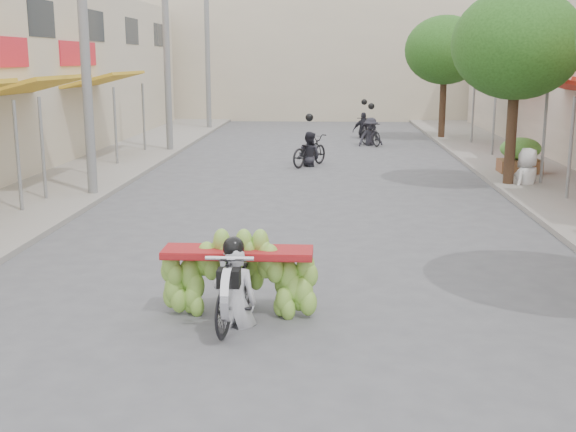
% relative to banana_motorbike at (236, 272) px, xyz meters
% --- Properties ---
extents(sidewalk_left, '(4.00, 60.00, 0.12)m').
position_rel_banana_motorbike_xyz_m(sidewalk_left, '(-6.33, 11.55, -0.62)').
color(sidewalk_left, gray).
rests_on(sidewalk_left, ground).
extents(sidewalk_right, '(4.00, 60.00, 0.12)m').
position_rel_banana_motorbike_xyz_m(sidewalk_right, '(7.67, 11.55, -0.62)').
color(sidewalk_right, gray).
rests_on(sidewalk_right, ground).
extents(far_building, '(20.00, 6.00, 7.00)m').
position_rel_banana_motorbike_xyz_m(far_building, '(0.67, 34.55, 2.82)').
color(far_building, '#C0B197').
rests_on(far_building, ground).
extents(utility_pole_mid, '(0.60, 0.24, 8.00)m').
position_rel_banana_motorbike_xyz_m(utility_pole_mid, '(-4.73, 8.55, 3.35)').
color(utility_pole_mid, slate).
rests_on(utility_pole_mid, ground).
extents(utility_pole_far, '(0.60, 0.24, 8.00)m').
position_rel_banana_motorbike_xyz_m(utility_pole_far, '(-4.73, 17.55, 3.35)').
color(utility_pole_far, slate).
rests_on(utility_pole_far, ground).
extents(utility_pole_back, '(0.60, 0.24, 8.00)m').
position_rel_banana_motorbike_xyz_m(utility_pole_back, '(-4.73, 26.55, 3.35)').
color(utility_pole_back, slate).
rests_on(utility_pole_back, ground).
extents(street_tree_mid, '(3.40, 3.40, 5.25)m').
position_rel_banana_motorbike_xyz_m(street_tree_mid, '(6.07, 10.55, 3.11)').
color(street_tree_mid, '#3A2719').
rests_on(street_tree_mid, ground).
extents(street_tree_far, '(3.40, 3.40, 5.25)m').
position_rel_banana_motorbike_xyz_m(street_tree_far, '(6.07, 22.55, 3.11)').
color(street_tree_far, '#3A2719').
rests_on(street_tree_far, ground).
extents(produce_crate_far, '(1.20, 0.88, 1.16)m').
position_rel_banana_motorbike_xyz_m(produce_crate_far, '(6.87, 12.55, 0.04)').
color(produce_crate_far, brown).
rests_on(produce_crate_far, ground).
extents(banana_motorbike, '(2.20, 1.92, 1.99)m').
position_rel_banana_motorbike_xyz_m(banana_motorbike, '(0.00, 0.00, 0.00)').
color(banana_motorbike, black).
rests_on(banana_motorbike, ground).
extents(pedestrian, '(1.09, 1.07, 1.94)m').
position_rel_banana_motorbike_xyz_m(pedestrian, '(6.56, 10.52, 0.41)').
color(pedestrian, silver).
rests_on(pedestrian, ground).
extents(bg_motorbike_a, '(1.48, 1.88, 1.95)m').
position_rel_banana_motorbike_xyz_m(bg_motorbike_a, '(0.57, 14.31, 0.05)').
color(bg_motorbike_a, black).
rests_on(bg_motorbike_a, ground).
extents(bg_motorbike_b, '(1.19, 1.66, 1.95)m').
position_rel_banana_motorbike_xyz_m(bg_motorbike_b, '(2.88, 20.14, 0.18)').
color(bg_motorbike_b, black).
rests_on(bg_motorbike_b, ground).
extents(bg_motorbike_c, '(0.97, 1.52, 1.95)m').
position_rel_banana_motorbike_xyz_m(bg_motorbike_c, '(2.74, 23.10, 0.14)').
color(bg_motorbike_c, black).
rests_on(bg_motorbike_c, ground).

